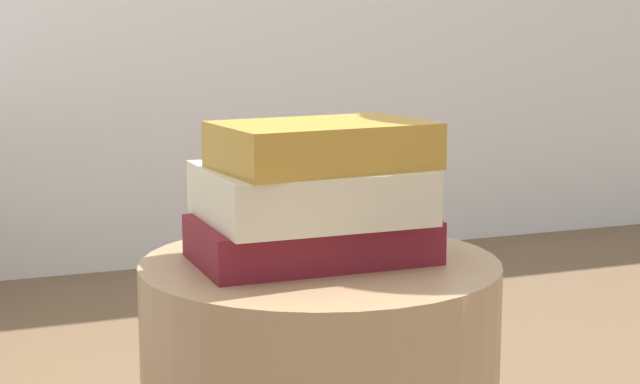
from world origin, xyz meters
TOP-DOWN VIEW (x-y plane):
  - book_maroon at (-0.01, 0.01)m, footprint 0.27×0.16m
  - book_cream at (-0.01, 0.01)m, footprint 0.25×0.21m
  - book_ochre at (0.00, -0.01)m, footprint 0.25×0.18m

SIDE VIEW (x-z plane):
  - book_maroon at x=-0.01m, z-range 0.48..0.53m
  - book_cream at x=-0.01m, z-range 0.53..0.60m
  - book_ochre at x=0.00m, z-range 0.60..0.65m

